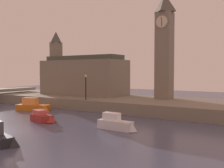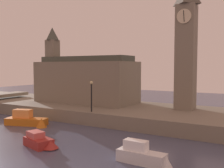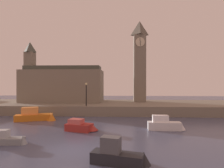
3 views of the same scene
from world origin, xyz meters
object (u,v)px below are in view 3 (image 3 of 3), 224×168
at_px(clock_tower, 140,60).
at_px(boat_dinghy_red, 82,126).
at_px(boat_cruiser_grey, 7,139).
at_px(boat_ferry_white, 166,125).
at_px(boat_barge_dark, 120,156).
at_px(streetlamp, 86,91).
at_px(boat_patrol_orange, 37,116).
at_px(parliament_hall, 62,84).

relative_size(clock_tower, boat_dinghy_red, 4.17).
bearing_deg(boat_cruiser_grey, boat_ferry_white, 20.50).
distance_m(boat_cruiser_grey, boat_ferry_white, 15.22).
bearing_deg(boat_barge_dark, streetlamp, 107.05).
relative_size(boat_cruiser_grey, boat_patrol_orange, 0.65).
xyz_separation_m(clock_tower, boat_cruiser_grey, (-12.91, -20.94, -8.94)).
bearing_deg(parliament_hall, boat_patrol_orange, -90.15).
bearing_deg(parliament_hall, boat_cruiser_grey, -84.95).
bearing_deg(boat_cruiser_grey, streetlamp, 73.36).
distance_m(clock_tower, streetlamp, 12.70).
bearing_deg(boat_cruiser_grey, clock_tower, 58.34).
bearing_deg(parliament_hall, streetlamp, -48.65).
distance_m(parliament_hall, boat_barge_dark, 26.79).
bearing_deg(boat_dinghy_red, clock_tower, 65.09).
xyz_separation_m(boat_dinghy_red, boat_patrol_orange, (-7.14, 5.20, 0.12)).
relative_size(boat_dinghy_red, boat_barge_dark, 0.94).
bearing_deg(boat_dinghy_red, boat_patrol_orange, 143.92).
bearing_deg(clock_tower, parliament_hall, -177.94).
height_order(parliament_hall, streetlamp, parliament_hall).
relative_size(boat_patrol_orange, boat_barge_dark, 1.46).
relative_size(clock_tower, boat_patrol_orange, 2.67).
relative_size(streetlamp, boat_ferry_white, 0.89).
relative_size(clock_tower, boat_cruiser_grey, 4.10).
relative_size(boat_barge_dark, boat_ferry_white, 0.98).
distance_m(streetlamp, boat_cruiser_grey, 14.69).
height_order(parliament_hall, boat_barge_dark, parliament_hall).
xyz_separation_m(boat_cruiser_grey, boat_dinghy_red, (5.31, 4.56, 0.08)).
bearing_deg(boat_cruiser_grey, boat_barge_dark, -20.71).
bearing_deg(boat_ferry_white, boat_barge_dark, -118.72).
bearing_deg(clock_tower, boat_cruiser_grey, -121.66).
bearing_deg(clock_tower, boat_ferry_white, -85.08).
height_order(boat_patrol_orange, boat_barge_dark, boat_patrol_orange).
bearing_deg(parliament_hall, boat_barge_dark, -64.96).
relative_size(parliament_hall, boat_cruiser_grey, 3.98).
bearing_deg(boat_barge_dark, boat_dinghy_red, 116.73).
relative_size(streetlamp, boat_patrol_orange, 0.62).
relative_size(boat_cruiser_grey, boat_dinghy_red, 1.02).
bearing_deg(parliament_hall, boat_ferry_white, -43.20).
xyz_separation_m(clock_tower, boat_barge_dark, (-3.52, -24.49, -8.78)).
height_order(boat_barge_dark, boat_ferry_white, boat_barge_dark).
height_order(boat_cruiser_grey, boat_barge_dark, boat_barge_dark).
xyz_separation_m(boat_barge_dark, boat_ferry_white, (4.87, 8.88, 0.03)).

